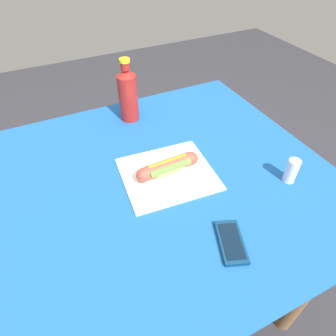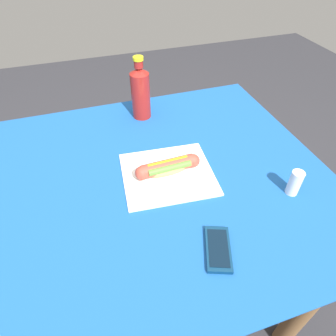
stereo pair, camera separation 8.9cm
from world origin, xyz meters
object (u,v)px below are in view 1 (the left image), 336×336
Objects in this scene: hot_dog at (168,167)px; cell_phone at (231,242)px; salt_shaker at (292,171)px; soda_bottle at (128,94)px.

hot_dog is 0.29m from cell_phone.
soda_bottle is at bearing -59.41° from salt_shaker.
cell_phone is (-0.04, 0.29, -0.03)m from hot_dog.
salt_shaker is at bearing 120.59° from soda_bottle.
hot_dog reaches higher than cell_phone.
cell_phone is at bearing 92.59° from soda_bottle.
hot_dog is 0.37m from salt_shaker.
cell_phone is 0.58× the size of soda_bottle.
soda_bottle is (-0.01, -0.36, 0.07)m from hot_dog.
soda_bottle reaches higher than hot_dog.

